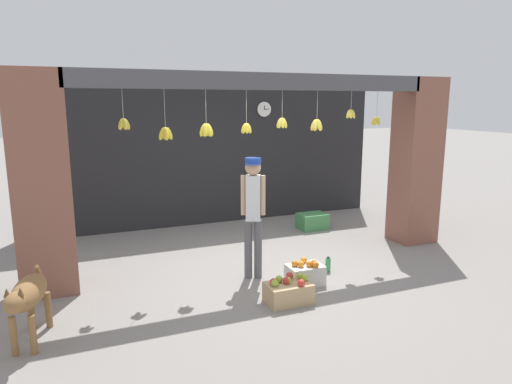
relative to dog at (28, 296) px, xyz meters
name	(u,v)px	position (x,y,z in m)	size (l,w,h in m)	color
ground_plane	(266,268)	(3.16, 1.10, -0.52)	(60.00, 60.00, 0.00)	gray
shop_back_wall	(211,154)	(3.16, 3.97, 0.92)	(7.32, 0.12, 2.89)	#232326
shop_pillar_left	(42,184)	(0.15, 1.40, 0.92)	(0.70, 0.60, 2.89)	brown
shop_pillar_right	(416,162)	(6.17, 1.40, 0.92)	(0.70, 0.60, 2.89)	brown
storefront_awning	(263,85)	(3.15, 1.22, 2.19)	(5.42, 0.26, 0.93)	#4C4C51
dog	(28,296)	(0.00, 0.00, 0.00)	(0.45, 1.07, 0.76)	olive
shopkeeper	(253,208)	(2.83, 0.81, 0.51)	(0.32, 0.31, 1.73)	#56565B
fruit_crate_oranges	(305,274)	(3.40, 0.30, -0.37)	(0.49, 0.34, 0.36)	silver
fruit_crate_apples	(288,291)	(2.93, -0.13, -0.38)	(0.56, 0.37, 0.34)	tan
produce_box_green	(312,221)	(4.86, 2.73, -0.37)	(0.56, 0.41, 0.31)	#42844C
water_bottle	(328,265)	(3.94, 0.60, -0.42)	(0.08, 0.08, 0.23)	#38934C
wall_clock	(264,109)	(4.31, 3.90, 1.80)	(0.32, 0.03, 0.32)	black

